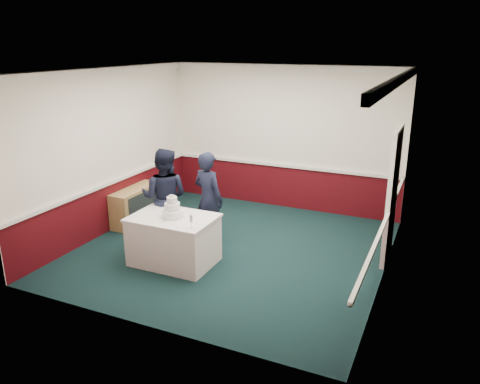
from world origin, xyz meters
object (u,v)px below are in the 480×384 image
at_px(cake_table, 174,239).
at_px(person_woman, 208,199).
at_px(champagne_flute, 191,219).
at_px(cake_knife, 164,221).
at_px(wedding_cake, 172,210).
at_px(person_man, 165,197).
at_px(sideboard, 137,205).

xyz_separation_m(cake_table, person_woman, (0.16, 0.91, 0.43)).
height_order(champagne_flute, person_woman, person_woman).
bearing_deg(cake_table, cake_knife, -98.53).
bearing_deg(champagne_flute, cake_knife, 171.42).
bearing_deg(wedding_cake, champagne_flute, -29.25).
height_order(cake_table, wedding_cake, wedding_cake).
relative_size(cake_table, person_woman, 0.79).
xyz_separation_m(wedding_cake, champagne_flute, (0.50, -0.28, 0.03)).
bearing_deg(wedding_cake, person_man, 131.77).
relative_size(champagne_flute, person_woman, 0.12).
relative_size(wedding_cake, cake_knife, 1.65).
height_order(sideboard, cake_table, cake_table).
bearing_deg(sideboard, person_woman, -10.39).
relative_size(wedding_cake, champagne_flute, 1.78).
relative_size(wedding_cake, person_man, 0.21).
height_order(wedding_cake, person_man, person_man).
bearing_deg(cake_table, person_man, 131.77).
bearing_deg(cake_knife, cake_table, 57.18).
xyz_separation_m(wedding_cake, cake_knife, (-0.03, -0.20, -0.11)).
bearing_deg(person_man, cake_knife, 107.44).
bearing_deg(person_man, sideboard, -44.91).
bearing_deg(champagne_flute, wedding_cake, 150.75).
bearing_deg(cake_knife, wedding_cake, 57.18).
height_order(cake_table, person_man, person_man).
xyz_separation_m(sideboard, cake_table, (1.63, -1.23, 0.05)).
distance_m(cake_table, champagne_flute, 0.78).
relative_size(sideboard, cake_table, 0.91).
relative_size(cake_table, champagne_flute, 6.44).
bearing_deg(person_man, cake_table, 116.89).
distance_m(sideboard, cake_knife, 2.19).
distance_m(person_man, person_woman, 0.76).
xyz_separation_m(champagne_flute, person_man, (-1.04, 0.88, -0.07)).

